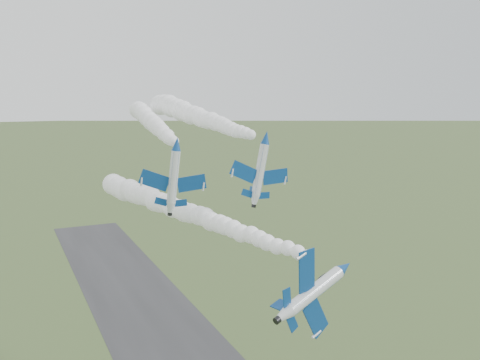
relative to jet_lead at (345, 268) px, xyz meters
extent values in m
cylinder|color=silver|center=(-0.08, 0.10, -0.01)|extent=(4.69, 9.50, 2.06)
cone|color=navy|center=(1.63, -5.52, -0.01)|extent=(2.68, 2.93, 2.06)
cone|color=silver|center=(-1.74, 5.50, -0.01)|extent=(2.55, 2.51, 2.06)
cylinder|color=black|center=(-2.06, 6.56, -0.01)|extent=(1.19, 0.94, 1.04)
ellipsoid|color=black|center=(1.19, -2.02, 0.16)|extent=(2.24, 3.45, 1.37)
cube|color=navy|center=(-1.38, 0.63, 3.13)|extent=(2.27, 3.00, 4.94)
cube|color=navy|center=(0.39, 1.17, -3.25)|extent=(2.27, 3.00, 4.94)
cube|color=navy|center=(-1.91, 4.40, 1.69)|extent=(1.05, 1.38, 2.16)
cube|color=navy|center=(-0.97, 4.69, -1.72)|extent=(1.05, 1.38, 2.16)
cube|color=navy|center=(-0.04, 4.69, 0.39)|extent=(2.79, 2.39, 0.80)
cylinder|color=silver|center=(-13.76, 25.91, 14.11)|extent=(3.27, 8.40, 1.63)
cone|color=navy|center=(-14.82, 20.82, 14.11)|extent=(2.04, 2.44, 1.63)
cone|color=silver|center=(-12.75, 30.81, 14.11)|extent=(1.96, 2.06, 1.63)
cylinder|color=black|center=(-12.55, 31.77, 14.11)|extent=(0.93, 0.74, 0.83)
ellipsoid|color=black|center=(-14.13, 23.82, 14.66)|extent=(1.64, 2.99, 1.09)
cube|color=navy|center=(-16.48, 27.27, 14.31)|extent=(4.88, 3.22, 0.66)
cube|color=navy|center=(-10.76, 26.09, 13.62)|extent=(4.88, 3.22, 0.66)
cube|color=navy|center=(-14.46, 30.26, 14.30)|extent=(2.14, 1.45, 0.33)
cube|color=navy|center=(-11.40, 29.63, 13.93)|extent=(2.14, 1.45, 0.33)
cube|color=navy|center=(-12.83, 29.68, 15.38)|extent=(0.68, 1.61, 2.16)
cylinder|color=silver|center=(1.22, 24.54, 14.67)|extent=(1.86, 8.48, 1.77)
cone|color=navy|center=(1.28, 19.21, 14.67)|extent=(1.80, 2.23, 1.77)
cone|color=silver|center=(1.16, 29.68, 14.67)|extent=(1.79, 1.83, 1.77)
cylinder|color=black|center=(1.15, 30.69, 14.67)|extent=(0.90, 0.61, 0.90)
ellipsoid|color=black|center=(1.35, 22.37, 15.23)|extent=(1.21, 2.91, 1.18)
cube|color=navy|center=(-1.78, 25.32, 15.10)|extent=(4.60, 2.47, 1.03)
cube|color=navy|center=(4.15, 25.38, 13.94)|extent=(4.60, 2.47, 1.03)
cube|color=navy|center=(-0.41, 28.76, 14.98)|extent=(2.01, 1.13, 0.49)
cube|color=navy|center=(2.76, 28.79, 14.36)|extent=(2.01, 1.13, 0.49)
cube|color=navy|center=(1.43, 28.54, 15.96)|extent=(0.56, 1.62, 2.20)
camera|label=1|loc=(-39.52, -53.85, 22.11)|focal=40.00mm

